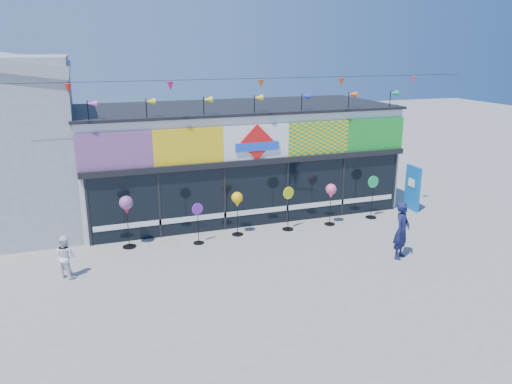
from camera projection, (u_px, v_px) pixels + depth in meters
name	position (u px, v px, depth m)	size (l,w,h in m)	color
ground	(294.00, 262.00, 15.21)	(80.00, 80.00, 0.00)	gray
kite_shop	(236.00, 157.00, 20.02)	(16.00, 5.70, 5.31)	white
blue_sign	(413.00, 188.00, 19.87)	(0.19, 0.90, 1.78)	#0C5FB4
spinner_0	(126.00, 206.00, 15.92)	(0.44, 0.44, 1.75)	black
spinner_1	(198.00, 222.00, 16.42)	(0.39, 0.36, 1.40)	black
spinner_2	(237.00, 201.00, 17.04)	(0.39, 0.39, 1.55)	black
spinner_3	(288.00, 207.00, 17.65)	(0.44, 0.41, 1.59)	black
spinner_4	(331.00, 192.00, 18.04)	(0.39, 0.39, 1.55)	black
spinner_5	(372.00, 196.00, 18.88)	(0.47, 0.42, 1.66)	black
adult_man	(402.00, 230.00, 15.25)	(0.66, 0.43, 1.80)	#151941
child	(66.00, 257.00, 14.04)	(0.60, 0.35, 1.24)	white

